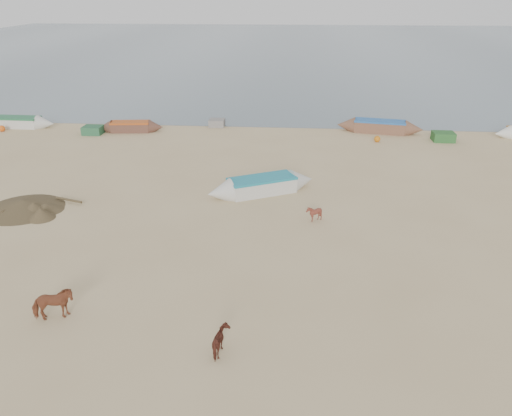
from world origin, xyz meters
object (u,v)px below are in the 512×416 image
at_px(near_canoe, 262,185).
at_px(calf_front, 314,213).
at_px(cow_adult, 53,304).
at_px(calf_right, 222,342).

bearing_deg(near_canoe, calf_front, -77.93).
height_order(calf_front, near_canoe, near_canoe).
xyz_separation_m(cow_adult, near_canoe, (6.08, 11.64, -0.14)).
bearing_deg(calf_front, calf_right, -11.18).
xyz_separation_m(calf_front, near_canoe, (-2.68, 3.31, 0.04)).
relative_size(cow_adult, calf_front, 1.71).
height_order(cow_adult, calf_front, cow_adult).
height_order(cow_adult, near_canoe, cow_adult).
bearing_deg(calf_right, near_canoe, -22.37).
distance_m(calf_front, near_canoe, 4.26).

